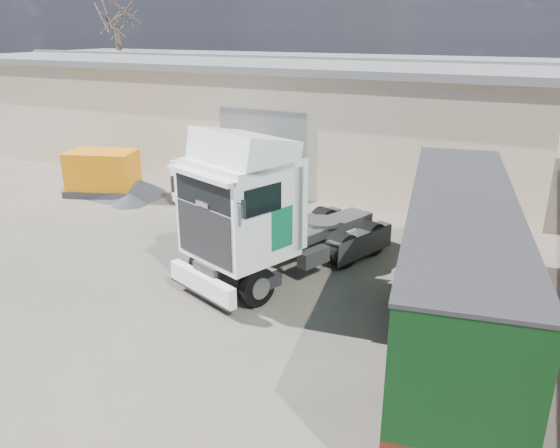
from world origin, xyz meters
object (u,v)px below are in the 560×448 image
at_px(bare_tree, 115,9).
at_px(panel_van, 226,177).
at_px(orange_skip, 103,176).
at_px(tractor_unit, 263,217).
at_px(box_trailer, 457,255).

distance_m(bare_tree, panel_van, 20.02).
relative_size(bare_tree, panel_van, 1.96).
xyz_separation_m(bare_tree, panel_van, (14.96, -11.34, -6.96)).
distance_m(panel_van, orange_skip, 5.41).
relative_size(panel_van, orange_skip, 1.44).
xyz_separation_m(bare_tree, tractor_unit, (19.82, -17.42, -6.06)).
bearing_deg(tractor_unit, box_trailer, 10.70).
height_order(bare_tree, orange_skip, bare_tree).
distance_m(bare_tree, orange_skip, 17.67).
relative_size(tractor_unit, panel_van, 1.42).
distance_m(bare_tree, box_trailer, 31.68).
relative_size(bare_tree, tractor_unit, 1.38).
bearing_deg(tractor_unit, panel_van, 149.48).
xyz_separation_m(box_trailer, orange_skip, (-15.37, 5.48, -1.27)).
bearing_deg(panel_van, tractor_unit, -32.16).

